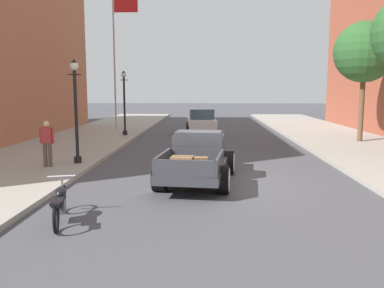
{
  "coord_description": "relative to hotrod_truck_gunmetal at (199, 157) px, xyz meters",
  "views": [
    {
      "loc": [
        -0.26,
        -12.56,
        2.92
      ],
      "look_at": [
        -0.81,
        1.45,
        1.0
      ],
      "focal_mm": 37.74,
      "sensor_mm": 36.0,
      "label": 1
    }
  ],
  "objects": [
    {
      "name": "street_lamp_near",
      "position": [
        -4.61,
        2.05,
        1.63
      ],
      "size": [
        0.5,
        0.32,
        3.85
      ],
      "color": "black",
      "rests_on": "sidewalk_left"
    },
    {
      "name": "flagpole",
      "position": [
        -5.86,
        14.98,
        5.02
      ],
      "size": [
        1.74,
        0.16,
        9.16
      ],
      "color": "#B2B2B7",
      "rests_on": "sidewalk_left"
    },
    {
      "name": "hotrod_truck_gunmetal",
      "position": [
        0.0,
        0.0,
        0.0
      ],
      "size": [
        2.54,
        5.07,
        1.58
      ],
      "color": "#333338",
      "rests_on": "ground"
    },
    {
      "name": "street_lamp_far",
      "position": [
        -4.73,
        11.4,
        1.63
      ],
      "size": [
        0.5,
        0.32,
        3.85
      ],
      "color": "black",
      "rests_on": "sidewalk_left"
    },
    {
      "name": "ground_plane",
      "position": [
        0.55,
        -0.19,
        -0.75
      ],
      "size": [
        140.0,
        140.0,
        0.0
      ],
      "primitive_type": "plane",
      "color": "#47474C"
    },
    {
      "name": "motorcycle_parked",
      "position": [
        -2.96,
        -4.27,
        -0.31
      ],
      "size": [
        0.75,
        2.07,
        0.93
      ],
      "color": "black",
      "rests_on": "ground"
    },
    {
      "name": "street_tree_second",
      "position": [
        8.4,
        8.94,
        4.04
      ],
      "size": [
        3.15,
        3.15,
        6.24
      ],
      "color": "brown",
      "rests_on": "sidewalk_right"
    },
    {
      "name": "car_background_white",
      "position": [
        -0.14,
        13.42,
        0.01
      ],
      "size": [
        2.11,
        4.42,
        1.65
      ],
      "color": "silver",
      "rests_on": "ground"
    },
    {
      "name": "pedestrian_sidewalk_left",
      "position": [
        -5.44,
        1.27,
        0.33
      ],
      "size": [
        0.53,
        0.22,
        1.65
      ],
      "color": "brown",
      "rests_on": "sidewalk_left"
    }
  ]
}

